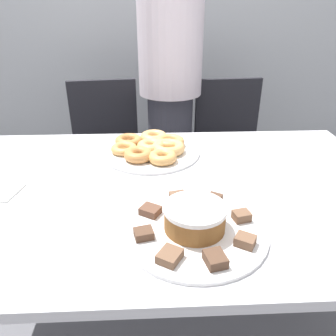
{
  "coord_description": "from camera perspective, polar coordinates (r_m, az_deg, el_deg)",
  "views": [
    {
      "loc": [
        -0.03,
        -0.95,
        1.27
      ],
      "look_at": [
        0.01,
        0.01,
        0.78
      ],
      "focal_mm": 35.0,
      "sensor_mm": 36.0,
      "label": 1
    }
  ],
  "objects": [
    {
      "name": "donut_4",
      "position": [
        1.39,
        -6.87,
        4.78
      ],
      "size": [
        0.11,
        0.11,
        0.03
      ],
      "color": "#C68447",
      "rests_on": "plate_donuts"
    },
    {
      "name": "office_chair_right",
      "position": [
        2.03,
        10.83,
        1.26
      ],
      "size": [
        0.48,
        0.48,
        0.87
      ],
      "rotation": [
        0.0,
        0.0,
        0.08
      ],
      "color": "black",
      "rests_on": "ground_plane"
    },
    {
      "name": "donut_0",
      "position": [
        1.32,
        -3.05,
        3.81
      ],
      "size": [
        0.11,
        0.11,
        0.04
      ],
      "color": "#E5AD66",
      "rests_on": "plate_donuts"
    },
    {
      "name": "lamington_6",
      "position": [
        0.78,
        8.23,
        -15.43
      ],
      "size": [
        0.06,
        0.06,
        0.02
      ],
      "rotation": [
        0.0,
        0.0,
        4.94
      ],
      "color": "#513828",
      "rests_on": "plate_cake"
    },
    {
      "name": "lamington_1",
      "position": [
        0.98,
        8.01,
        -5.49
      ],
      "size": [
        0.06,
        0.06,
        0.03
      ],
      "rotation": [
        0.0,
        0.0,
        1.02
      ],
      "color": "#513828",
      "rests_on": "plate_cake"
    },
    {
      "name": "plate_donuts",
      "position": [
        1.33,
        -3.02,
        2.83
      ],
      "size": [
        0.4,
        0.4,
        0.01
      ],
      "color": "white",
      "rests_on": "table"
    },
    {
      "name": "person_standing",
      "position": [
        1.9,
        0.4,
        14.43
      ],
      "size": [
        0.35,
        0.35,
        1.64
      ],
      "color": "#383842",
      "rests_on": "ground_plane"
    },
    {
      "name": "lamington_3",
      "position": [
        0.93,
        -3.09,
        -7.4
      ],
      "size": [
        0.07,
        0.07,
        0.02
      ],
      "rotation": [
        0.0,
        0.0,
        2.59
      ],
      "color": "brown",
      "rests_on": "plate_cake"
    },
    {
      "name": "office_chair_left",
      "position": [
        2.0,
        -10.43,
        0.84
      ],
      "size": [
        0.49,
        0.49,
        0.87
      ],
      "rotation": [
        0.0,
        0.0,
        0.13
      ],
      "color": "black",
      "rests_on": "ground_plane"
    },
    {
      "name": "donut_1",
      "position": [
        1.3,
        0.04,
        3.54
      ],
      "size": [
        0.13,
        0.13,
        0.04
      ],
      "color": "#E5AD66",
      "rests_on": "plate_donuts"
    },
    {
      "name": "plate_cake",
      "position": [
        0.89,
        4.6,
        -10.63
      ],
      "size": [
        0.39,
        0.39,
        0.01
      ],
      "color": "white",
      "rests_on": "table"
    },
    {
      "name": "table",
      "position": [
        1.14,
        -0.66,
        -6.42
      ],
      "size": [
        1.6,
        0.99,
        0.72
      ],
      "color": "silver",
      "rests_on": "ground_plane"
    },
    {
      "name": "lamington_2",
      "position": [
        0.99,
        1.89,
        -5.25
      ],
      "size": [
        0.06,
        0.06,
        0.02
      ],
      "rotation": [
        0.0,
        0.0,
        1.8
      ],
      "color": "brown",
      "rests_on": "plate_cake"
    },
    {
      "name": "donut_3",
      "position": [
        1.42,
        -2.5,
        5.42
      ],
      "size": [
        0.12,
        0.12,
        0.04
      ],
      "color": "#E5AD66",
      "rests_on": "plate_donuts"
    },
    {
      "name": "donut_7",
      "position": [
        1.23,
        -1.18,
        1.9
      ],
      "size": [
        0.11,
        0.11,
        0.04
      ],
      "color": "tan",
      "rests_on": "plate_donuts"
    },
    {
      "name": "lamington_5",
      "position": [
        0.78,
        0.27,
        -15.07
      ],
      "size": [
        0.07,
        0.07,
        0.02
      ],
      "rotation": [
        0.0,
        0.0,
        4.16
      ],
      "color": "brown",
      "rests_on": "plate_cake"
    },
    {
      "name": "lamington_4",
      "position": [
        0.85,
        -4.25,
        -11.32
      ],
      "size": [
        0.06,
        0.05,
        0.02
      ],
      "rotation": [
        0.0,
        0.0,
        3.37
      ],
      "color": "#513828",
      "rests_on": "plate_cake"
    },
    {
      "name": "donut_6",
      "position": [
        1.25,
        -5.18,
        2.32
      ],
      "size": [
        0.11,
        0.11,
        0.04
      ],
      "color": "#C68447",
      "rests_on": "plate_donuts"
    },
    {
      "name": "donut_5",
      "position": [
        1.32,
        -7.66,
        3.35
      ],
      "size": [
        0.11,
        0.11,
        0.03
      ],
      "color": "tan",
      "rests_on": "plate_donuts"
    },
    {
      "name": "frosted_cake",
      "position": [
        0.87,
        4.69,
        -8.56
      ],
      "size": [
        0.16,
        0.16,
        0.07
      ],
      "color": "brown",
      "rests_on": "plate_cake"
    },
    {
      "name": "ground_plane",
      "position": [
        1.58,
        -0.53,
        -26.38
      ],
      "size": [
        12.0,
        12.0,
        0.0
      ],
      "primitive_type": "plane",
      "color": "slate"
    },
    {
      "name": "lamington_7",
      "position": [
        0.84,
        13.29,
        -12.2
      ],
      "size": [
        0.06,
        0.06,
        0.02
      ],
      "rotation": [
        0.0,
        0.0,
        5.73
      ],
      "color": "brown",
      "rests_on": "plate_cake"
    },
    {
      "name": "donut_2",
      "position": [
        1.37,
        0.32,
        4.63
      ],
      "size": [
        0.12,
        0.12,
        0.04
      ],
      "color": "tan",
      "rests_on": "plate_donuts"
    },
    {
      "name": "lamington_0",
      "position": [
        0.93,
        12.68,
        -8.14
      ],
      "size": [
        0.05,
        0.05,
        0.02
      ],
      "rotation": [
        0.0,
        0.0,
        0.23
      ],
      "color": "brown",
      "rests_on": "plate_cake"
    }
  ]
}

